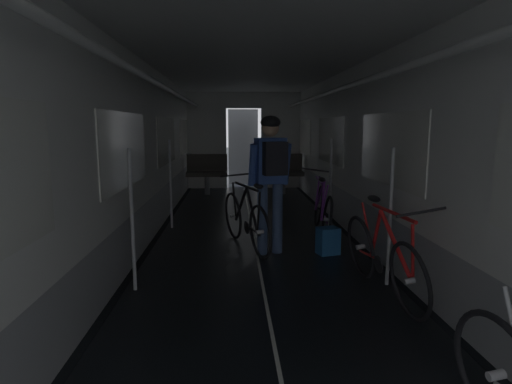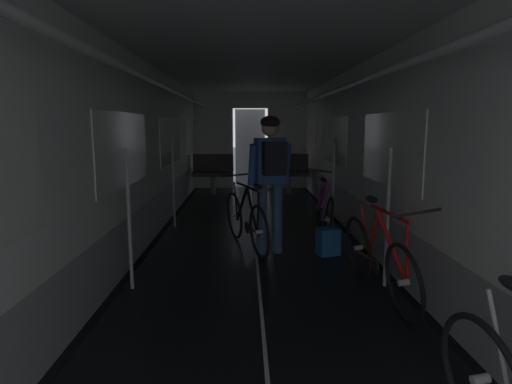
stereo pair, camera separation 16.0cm
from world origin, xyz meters
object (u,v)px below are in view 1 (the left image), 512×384
Objects in this scene: bench_seat_far_left at (207,170)px; bicycle_red at (382,257)px; person_cyclist_aisle at (271,170)px; bench_seat_far_right at (283,170)px; bicycle_purple at (322,209)px; bicycle_black_in_aisle at (246,220)px; backpack_on_floor at (328,241)px.

bench_seat_far_left is 0.58× the size of bicycle_red.
person_cyclist_aisle is (-0.94, 1.39, 0.69)m from bicycle_red.
person_cyclist_aisle is (-0.72, -4.84, 0.50)m from bench_seat_far_right.
bench_seat_far_right is 0.58× the size of bicycle_purple.
bicycle_purple is 1.00× the size of bicycle_red.
bicycle_red is 2.07m from bicycle_black_in_aisle.
bench_seat_far_left is at bearing 102.55° from person_cyclist_aisle.
bicycle_purple is at bearing -63.66° from bench_seat_far_left.
bicycle_purple is 4.98× the size of backpack_on_floor.
bicycle_purple is at bearing 29.60° from bicycle_black_in_aisle.
backpack_on_floor is at bearing 99.24° from bicycle_red.
bicycle_red is at bearing -87.98° from bench_seat_far_right.
bench_seat_far_left and bench_seat_far_right have the same top height.
bicycle_purple is at bearing -88.00° from bench_seat_far_right.
bicycle_black_in_aisle is (-1.03, -4.57, -0.18)m from bench_seat_far_right.
backpack_on_floor is (-0.22, 1.33, -0.21)m from bicycle_red.
bicycle_red is 4.98× the size of backpack_on_floor.
bench_seat_far_left reaches higher than backpack_on_floor.
bench_seat_far_right is at bearing 0.00° from bench_seat_far_left.
bicycle_red is at bearing -55.84° from person_cyclist_aisle.
bicycle_purple is 1.02m from backpack_on_floor.
bicycle_black_in_aisle is (-1.16, -0.66, 0.00)m from bicycle_purple.
bicycle_purple and bicycle_red have the same top height.
bicycle_red is at bearing -80.76° from backpack_on_floor.
bicycle_red reaches higher than bench_seat_far_right.
person_cyclist_aisle is (-0.86, -0.93, 0.69)m from bicycle_purple.
person_cyclist_aisle is at bearing 124.16° from bicycle_red.
bench_seat_far_right is 0.60× the size of bicycle_black_in_aisle.
bench_seat_far_right is at bearing 81.52° from person_cyclist_aisle.
bench_seat_far_right is 6.24m from bicycle_red.
person_cyclist_aisle reaches higher than bicycle_purple.
bicycle_red reaches higher than backpack_on_floor.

